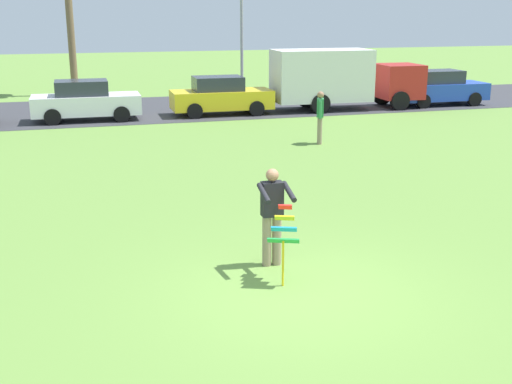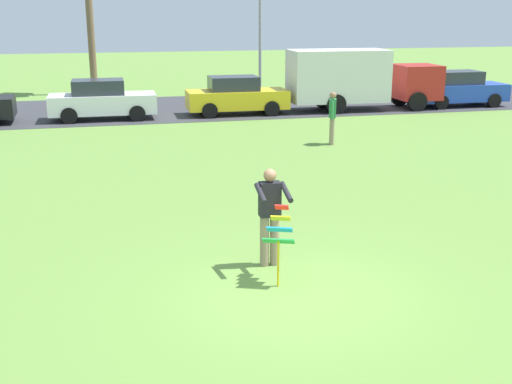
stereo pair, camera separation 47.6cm
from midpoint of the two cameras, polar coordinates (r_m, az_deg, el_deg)
name	(u,v)px [view 2 (the right image)]	position (r m, az deg, el deg)	size (l,w,h in m)	color
ground_plane	(296,292)	(10.39, 4.83, -8.81)	(120.00, 120.00, 0.00)	olive
road_strip	(165,108)	(29.55, -7.58, 7.30)	(120.00, 8.00, 0.01)	#38383D
person_kite_flyer	(270,213)	(11.08, 2.47, -1.90)	(0.54, 0.65, 1.73)	gray
kite_held	(280,233)	(10.43, 3.40, -3.61)	(0.57, 0.72, 1.25)	red
parked_car_white	(102,100)	(26.91, -12.91, 7.86)	(4.22, 1.87, 1.60)	white
parked_car_yellow	(236,96)	(27.54, -1.24, 8.43)	(4.22, 1.88, 1.60)	yellow
parked_truck_red_cab	(356,78)	(29.07, 9.24, 9.88)	(6.75, 2.25, 2.62)	#B2231E
parked_car_blue	(459,89)	(31.43, 17.81, 8.60)	(4.22, 1.87, 1.60)	#2347B7
streetlight_pole	(259,15)	(35.03, 0.71, 15.30)	(0.24, 1.65, 7.00)	#9E9EA3
person_walker_near	(332,116)	(21.48, 7.37, 6.62)	(0.34, 0.54, 1.73)	gray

